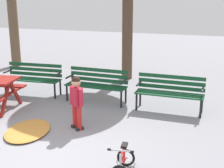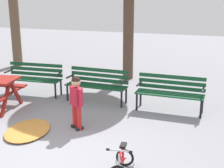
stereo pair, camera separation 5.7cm
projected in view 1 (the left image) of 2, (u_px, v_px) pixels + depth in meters
name	position (u px, v px, depth m)	size (l,w,h in m)	color
ground	(41.00, 157.00, 5.58)	(36.00, 36.00, 0.00)	gray
park_bench_far_left	(33.00, 76.00, 8.95)	(1.63, 0.55, 0.85)	#144728
park_bench_left	(97.00, 82.00, 8.34)	(1.61, 0.50, 0.85)	#144728
park_bench_right	(170.00, 90.00, 7.67)	(1.60, 0.47, 0.85)	#144728
child_standing	(76.00, 98.00, 6.58)	(0.36, 0.29, 1.13)	red
kids_bicycle	(123.00, 163.00, 5.00)	(0.42, 0.59, 0.54)	black
leaf_pile	(28.00, 130.00, 6.58)	(1.23, 0.86, 0.07)	#C68438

